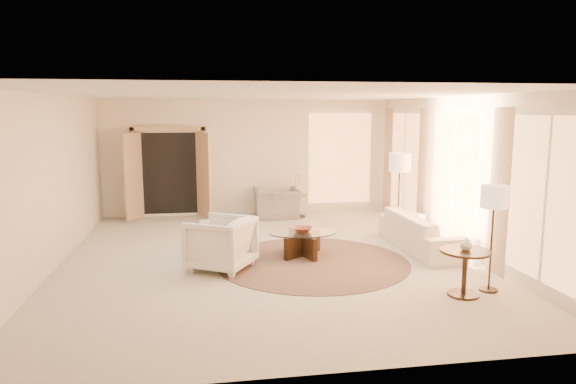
{
  "coord_description": "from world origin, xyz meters",
  "views": [
    {
      "loc": [
        -1.05,
        -8.55,
        2.55
      ],
      "look_at": [
        0.4,
        0.4,
        1.1
      ],
      "focal_mm": 32.0,
      "sensor_mm": 36.0,
      "label": 1
    }
  ],
  "objects": [
    {
      "name": "room",
      "position": [
        0.0,
        0.0,
        1.4
      ],
      "size": [
        7.04,
        8.04,
        2.83
      ],
      "color": "beige",
      "rests_on": "ground"
    },
    {
      "name": "windows_right",
      "position": [
        3.45,
        0.1,
        1.35
      ],
      "size": [
        0.1,
        6.4,
        2.4
      ],
      "primitive_type": null,
      "color": "#FFAB66",
      "rests_on": "room"
    },
    {
      "name": "window_back_corner",
      "position": [
        2.3,
        3.95,
        1.35
      ],
      "size": [
        1.7,
        0.1,
        2.4
      ],
      "primitive_type": null,
      "color": "#FFAB66",
      "rests_on": "room"
    },
    {
      "name": "curtains_right",
      "position": [
        3.4,
        1.0,
        1.3
      ],
      "size": [
        0.06,
        5.2,
        2.6
      ],
      "primitive_type": null,
      "color": "tan",
      "rests_on": "room"
    },
    {
      "name": "french_doors",
      "position": [
        -1.9,
        3.82,
        1.07
      ],
      "size": [
        1.95,
        0.66,
        2.16
      ],
      "color": "tan",
      "rests_on": "room"
    },
    {
      "name": "area_rug",
      "position": [
        0.71,
        -0.33,
        0.01
      ],
      "size": [
        4.29,
        4.29,
        0.01
      ],
      "primitive_type": "cylinder",
      "rotation": [
        0.0,
        0.0,
        0.41
      ],
      "color": "#3C2820",
      "rests_on": "room"
    },
    {
      "name": "sofa",
      "position": [
        2.9,
        0.13,
        0.33
      ],
      "size": [
        0.96,
        2.31,
        0.67
      ],
      "primitive_type": "imported",
      "rotation": [
        0.0,
        0.0,
        1.6
      ],
      "color": "white",
      "rests_on": "room"
    },
    {
      "name": "armchair_left",
      "position": [
        -0.7,
        0.12,
        0.38
      ],
      "size": [
        0.95,
        0.97,
        0.75
      ],
      "primitive_type": "imported",
      "rotation": [
        0.0,
        0.0,
        -1.08
      ],
      "color": "white",
      "rests_on": "room"
    },
    {
      "name": "armchair_right",
      "position": [
        -0.84,
        -0.46,
        0.47
      ],
      "size": [
        1.2,
        1.22,
        0.94
      ],
      "primitive_type": "imported",
      "rotation": [
        0.0,
        0.0,
        -2.1
      ],
      "color": "white",
      "rests_on": "room"
    },
    {
      "name": "accent_chair",
      "position": [
        0.62,
        3.4,
        0.47
      ],
      "size": [
        1.09,
        0.72,
        0.94
      ],
      "primitive_type": "imported",
      "rotation": [
        0.0,
        0.0,
        3.12
      ],
      "color": "gray",
      "rests_on": "room"
    },
    {
      "name": "coffee_table",
      "position": [
        0.61,
        0.07,
        0.28
      ],
      "size": [
        1.49,
        1.49,
        0.44
      ],
      "rotation": [
        0.0,
        0.0,
        -0.29
      ],
      "color": "black",
      "rests_on": "room"
    },
    {
      "name": "end_table",
      "position": [
        2.45,
        -2.21,
        0.45
      ],
      "size": [
        0.69,
        0.69,
        0.65
      ],
      "rotation": [
        0.0,
        0.0,
        0.08
      ],
      "color": "black",
      "rests_on": "room"
    },
    {
      "name": "side_table",
      "position": [
        1.13,
        3.4,
        0.33
      ],
      "size": [
        0.47,
        0.47,
        0.55
      ],
      "rotation": [
        0.0,
        0.0,
        -0.03
      ],
      "color": "#2F2219",
      "rests_on": "room"
    },
    {
      "name": "floor_lamp_near",
      "position": [
        2.68,
        0.89,
        1.47
      ],
      "size": [
        0.42,
        0.42,
        1.73
      ],
      "rotation": [
        0.0,
        0.0,
        0.1
      ],
      "color": "#2F2219",
      "rests_on": "room"
    },
    {
      "name": "floor_lamp_far",
      "position": [
        2.9,
        -2.09,
        1.29
      ],
      "size": [
        0.37,
        0.37,
        1.52
      ],
      "rotation": [
        0.0,
        0.0,
        0.03
      ],
      "color": "#2F2219",
      "rests_on": "room"
    },
    {
      "name": "bowl",
      "position": [
        0.61,
        0.07,
        0.48
      ],
      "size": [
        0.42,
        0.42,
        0.08
      ],
      "primitive_type": "imported",
      "rotation": [
        0.0,
        0.0,
        -0.27
      ],
      "color": "brown",
      "rests_on": "coffee_table"
    },
    {
      "name": "end_vase",
      "position": [
        2.45,
        -2.21,
        0.73
      ],
      "size": [
        0.22,
        0.22,
        0.17
      ],
      "primitive_type": "imported",
      "rotation": [
        0.0,
        0.0,
        -0.36
      ],
      "color": "silver",
      "rests_on": "end_table"
    },
    {
      "name": "side_vase",
      "position": [
        1.13,
        3.4,
        0.66
      ],
      "size": [
        0.26,
        0.26,
        0.24
      ],
      "primitive_type": "imported",
      "rotation": [
        0.0,
        0.0,
        -0.15
      ],
      "color": "silver",
      "rests_on": "side_table"
    }
  ]
}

